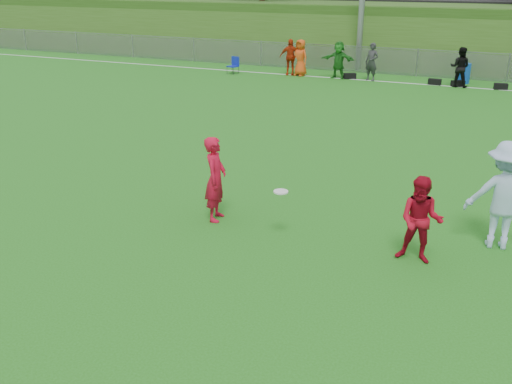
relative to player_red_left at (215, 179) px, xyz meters
The scene contains 12 objects.
ground 2.06m from the player_red_left, 46.53° to the right, with size 120.00×120.00×0.00m, color #246916.
sideline_far 16.72m from the player_red_left, 85.59° to the left, with size 60.00×0.10×0.01m, color white.
fence 18.69m from the player_red_left, 86.06° to the left, with size 58.00×0.06×1.30m.
berm 29.68m from the player_red_left, 87.52° to the left, with size 120.00×18.00×3.00m, color #2C5016.
spectator_row 16.71m from the player_red_left, 94.88° to the left, with size 8.71×0.81×1.69m.
gear_bags 16.92m from the player_red_left, 82.05° to the left, with size 7.13×0.53×0.26m.
player_red_left is the anchor object (origin of this frame).
player_red_center 4.05m from the player_red_left, ahead, with size 0.76×0.59×1.56m, color #A90B1F.
player_blue 5.39m from the player_red_left, ahead, with size 1.30×0.74×2.00m, color #ACCAEF.
frisbee 1.57m from the player_red_left, 13.36° to the right, with size 0.28×0.28×0.03m.
recycling_bin 17.99m from the player_red_left, 78.87° to the left, with size 0.58×0.58×0.88m, color #1048B0.
camp_chair 17.37m from the player_red_left, 113.95° to the left, with size 0.55×0.56×0.81m.
Camera 1 is at (3.62, -8.17, 4.78)m, focal length 40.00 mm.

